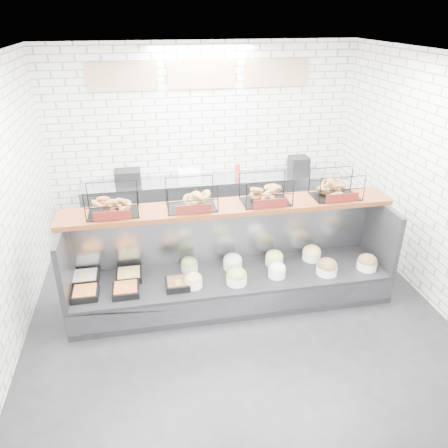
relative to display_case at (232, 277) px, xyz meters
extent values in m
plane|color=black|center=(0.00, -0.34, -0.33)|extent=(5.50, 5.50, 0.00)
cube|color=white|center=(0.00, 2.41, 1.17)|extent=(5.00, 0.02, 3.00)
cube|color=white|center=(2.50, -0.34, 1.17)|extent=(0.02, 5.50, 3.00)
cube|color=white|center=(0.00, -0.34, 2.67)|extent=(5.00, 5.50, 0.02)
cube|color=#CEB28F|center=(-1.20, 2.38, 2.17)|extent=(1.05, 0.03, 0.42)
cube|color=#CEB28F|center=(0.00, 2.38, 2.17)|extent=(1.05, 0.03, 0.42)
cube|color=#CEB28F|center=(1.20, 2.38, 2.17)|extent=(1.05, 0.03, 0.42)
cube|color=black|center=(0.00, -0.04, -0.13)|extent=(4.00, 0.90, 0.40)
cube|color=#93969B|center=(0.00, -0.48, -0.11)|extent=(4.00, 0.03, 0.28)
cube|color=#93969B|center=(0.00, 0.37, 0.47)|extent=(4.00, 0.08, 0.80)
cube|color=black|center=(-1.97, -0.04, 0.47)|extent=(0.06, 0.90, 0.80)
cube|color=black|center=(1.97, -0.04, 0.47)|extent=(0.06, 0.90, 0.80)
cube|color=black|center=(-1.78, -0.20, 0.11)|extent=(0.30, 0.30, 0.08)
cube|color=orange|center=(-1.78, -0.20, 0.15)|extent=(0.25, 0.25, 0.04)
cube|color=#F6C455|center=(-1.78, -0.30, 0.20)|extent=(0.06, 0.01, 0.08)
cube|color=black|center=(-1.81, 0.14, 0.11)|extent=(0.32, 0.32, 0.08)
cube|color=silver|center=(-1.81, 0.14, 0.15)|extent=(0.28, 0.28, 0.04)
cube|color=#F6C455|center=(-1.81, 0.03, 0.20)|extent=(0.06, 0.01, 0.08)
cube|color=black|center=(-1.32, -0.22, 0.11)|extent=(0.31, 0.31, 0.08)
cube|color=#D5612D|center=(-1.32, -0.22, 0.15)|extent=(0.26, 0.26, 0.04)
cube|color=#F6C455|center=(-1.32, -0.32, 0.20)|extent=(0.06, 0.01, 0.08)
cube|color=black|center=(-1.28, 0.10, 0.11)|extent=(0.31, 0.31, 0.08)
cube|color=#DDC771|center=(-1.28, 0.10, 0.15)|extent=(0.26, 0.26, 0.04)
cube|color=#F6C455|center=(-1.28, -0.01, 0.20)|extent=(0.06, 0.01, 0.08)
cube|color=black|center=(-0.71, -0.21, 0.11)|extent=(0.28, 0.28, 0.08)
cube|color=brown|center=(-0.71, -0.21, 0.15)|extent=(0.24, 0.24, 0.04)
cube|color=#F6C455|center=(-0.71, -0.30, 0.20)|extent=(0.06, 0.01, 0.08)
cylinder|color=white|center=(-0.52, -0.23, 0.13)|extent=(0.21, 0.21, 0.11)
ellipsoid|color=tan|center=(-0.52, -0.23, 0.19)|extent=(0.21, 0.21, 0.15)
cylinder|color=white|center=(-0.52, 0.14, 0.13)|extent=(0.22, 0.22, 0.11)
ellipsoid|color=#84964C|center=(-0.52, 0.14, 0.19)|extent=(0.21, 0.21, 0.15)
cylinder|color=white|center=(0.01, -0.25, 0.13)|extent=(0.26, 0.26, 0.11)
ellipsoid|color=#87964C|center=(0.01, -0.25, 0.19)|extent=(0.25, 0.25, 0.18)
cylinder|color=white|center=(0.03, 0.10, 0.13)|extent=(0.25, 0.25, 0.11)
ellipsoid|color=white|center=(0.03, 0.10, 0.19)|extent=(0.24, 0.24, 0.17)
cylinder|color=white|center=(0.54, -0.19, 0.13)|extent=(0.22, 0.22, 0.11)
ellipsoid|color=silver|center=(0.54, -0.19, 0.19)|extent=(0.22, 0.22, 0.15)
cylinder|color=white|center=(0.59, 0.10, 0.13)|extent=(0.23, 0.23, 0.11)
ellipsoid|color=#F0DF7B|center=(0.59, 0.10, 0.19)|extent=(0.23, 0.23, 0.16)
cylinder|color=white|center=(1.18, -0.25, 0.13)|extent=(0.27, 0.27, 0.11)
ellipsoid|color=brown|center=(1.18, -0.25, 0.19)|extent=(0.26, 0.26, 0.18)
cylinder|color=white|center=(1.11, 0.12, 0.13)|extent=(0.25, 0.25, 0.11)
ellipsoid|color=#EAD277|center=(1.11, 0.12, 0.19)|extent=(0.24, 0.24, 0.17)
cylinder|color=white|center=(1.73, -0.24, 0.13)|extent=(0.25, 0.25, 0.11)
ellipsoid|color=brown|center=(1.73, -0.24, 0.19)|extent=(0.25, 0.25, 0.17)
cube|color=#4E2410|center=(0.00, 0.18, 0.90)|extent=(4.10, 0.50, 0.06)
cube|color=black|center=(-1.38, 0.18, 1.10)|extent=(0.60, 0.38, 0.34)
cube|color=#52130F|center=(-1.38, -0.02, 1.00)|extent=(0.42, 0.02, 0.11)
cube|color=black|center=(-0.46, 0.18, 1.10)|extent=(0.60, 0.38, 0.34)
cube|color=#52130F|center=(-0.46, -0.02, 1.00)|extent=(0.42, 0.02, 0.11)
cube|color=black|center=(0.46, 0.18, 1.10)|extent=(0.60, 0.38, 0.34)
cube|color=#52130F|center=(0.46, -0.02, 1.00)|extent=(0.42, 0.02, 0.11)
cube|color=black|center=(1.38, 0.18, 1.10)|extent=(0.60, 0.38, 0.34)
cube|color=#52130F|center=(1.38, -0.02, 1.00)|extent=(0.42, 0.02, 0.11)
cube|color=#93969B|center=(0.00, 2.09, 0.12)|extent=(4.00, 0.60, 0.90)
cube|color=black|center=(-1.26, 2.07, 0.69)|extent=(0.40, 0.30, 0.24)
cube|color=silver|center=(-0.29, 2.04, 0.66)|extent=(0.35, 0.28, 0.18)
cylinder|color=#C33630|center=(0.52, 2.10, 0.68)|extent=(0.09, 0.09, 0.22)
cube|color=black|center=(1.56, 2.04, 0.72)|extent=(0.30, 0.30, 0.30)
camera|label=1|loc=(-0.97, -4.61, 3.09)|focal=35.00mm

